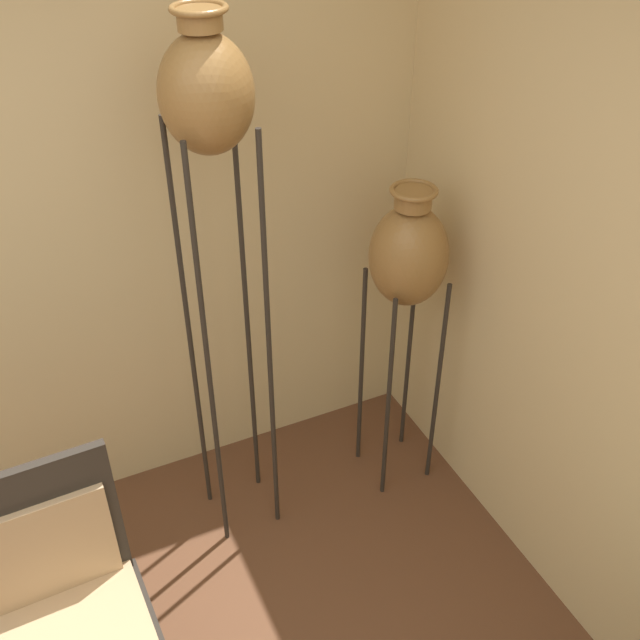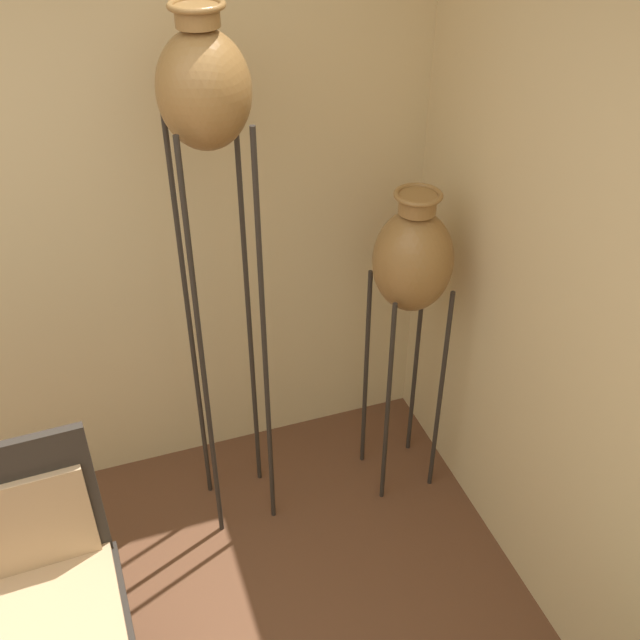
% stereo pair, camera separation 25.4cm
% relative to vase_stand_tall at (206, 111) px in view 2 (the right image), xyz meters
% --- Properties ---
extents(vase_stand_tall, '(0.30, 0.30, 2.17)m').
position_rel_vase_stand_tall_xyz_m(vase_stand_tall, '(0.00, 0.00, 0.00)').
color(vase_stand_tall, '#28231E').
rests_on(vase_stand_tall, ground_plane).
extents(vase_stand_medium, '(0.32, 0.32, 1.46)m').
position_rel_vase_stand_tall_xyz_m(vase_stand_medium, '(0.75, -0.05, -0.68)').
color(vase_stand_medium, '#28231E').
rests_on(vase_stand_medium, ground_plane).
extents(chair, '(0.50, 0.47, 1.10)m').
position_rel_vase_stand_tall_xyz_m(chair, '(-0.78, -0.63, -1.21)').
color(chair, '#28231E').
rests_on(chair, ground_plane).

